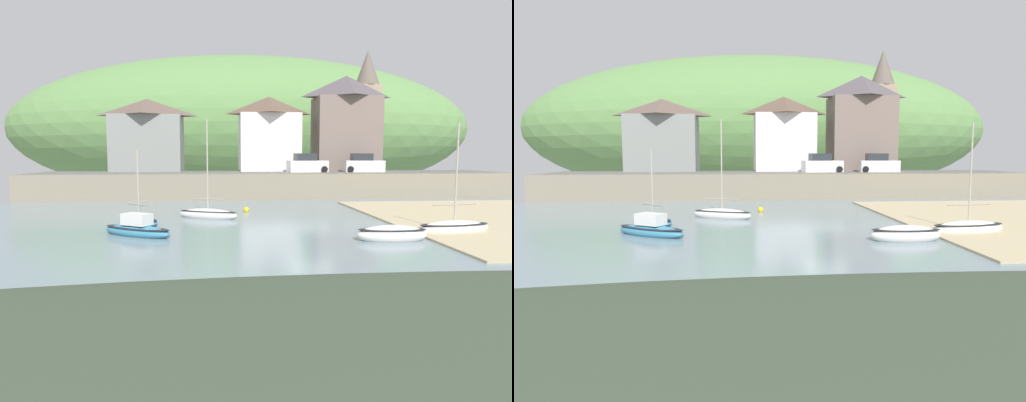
# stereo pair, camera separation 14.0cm
# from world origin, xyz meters

# --- Properties ---
(ground) EXTENTS (48.00, 41.00, 0.61)m
(ground) POSITION_xyz_m (1.40, -9.56, 0.16)
(ground) COLOR gray
(quay_seawall) EXTENTS (48.00, 9.40, 2.40)m
(quay_seawall) POSITION_xyz_m (0.00, 17.50, 1.36)
(quay_seawall) COLOR gray
(quay_seawall) RESTS_ON ground
(hillside_backdrop) EXTENTS (80.00, 44.00, 24.46)m
(hillside_backdrop) POSITION_xyz_m (-0.83, 55.20, 8.56)
(hillside_backdrop) COLOR #5F8D4C
(hillside_backdrop) RESTS_ON ground
(waterfront_building_left) EXTENTS (7.82, 6.03, 7.90)m
(waterfront_building_left) POSITION_xyz_m (-13.23, 25.20, 6.41)
(waterfront_building_left) COLOR gray
(waterfront_building_left) RESTS_ON ground
(waterfront_building_centre) EXTENTS (6.92, 5.82, 8.28)m
(waterfront_building_centre) POSITION_xyz_m (0.23, 25.20, 6.62)
(waterfront_building_centre) COLOR white
(waterfront_building_centre) RESTS_ON ground
(waterfront_building_right) EXTENTS (7.46, 5.07, 10.70)m
(waterfront_building_right) POSITION_xyz_m (9.11, 25.20, 7.85)
(waterfront_building_right) COLOR #75655D
(waterfront_building_right) RESTS_ON ground
(church_with_spire) EXTENTS (3.00, 3.00, 14.48)m
(church_with_spire) POSITION_xyz_m (12.86, 29.20, 9.85)
(church_with_spire) COLOR tan
(church_with_spire) RESTS_ON ground
(rowboat_small_beached) EXTENTS (3.59, 1.35, 1.00)m
(rowboat_small_beached) POSITION_xyz_m (3.12, -4.04, 0.30)
(rowboat_small_beached) COLOR silver
(rowboat_small_beached) RESTS_ON ground
(sailboat_tall_mast) EXTENTS (4.31, 3.34, 1.33)m
(sailboat_tall_mast) POSITION_xyz_m (-9.82, -1.57, 0.32)
(sailboat_tall_mast) COLOR teal
(sailboat_tall_mast) RESTS_ON ground
(dinghy_open_wooden) EXTENTS (3.29, 3.36, 4.69)m
(dinghy_open_wooden) POSITION_xyz_m (-10.41, 2.31, 0.22)
(dinghy_open_wooden) COLOR teal
(dinghy_open_wooden) RESTS_ON ground
(sailboat_blue_trim) EXTENTS (4.21, 2.52, 6.77)m
(sailboat_blue_trim) POSITION_xyz_m (-6.23, 4.52, 0.31)
(sailboat_blue_trim) COLOR silver
(sailboat_blue_trim) RESTS_ON ground
(sailboat_nearest_shore) EXTENTS (4.40, 1.92, 6.18)m
(sailboat_nearest_shore) POSITION_xyz_m (7.27, -2.37, 0.30)
(sailboat_nearest_shore) COLOR white
(sailboat_nearest_shore) RESTS_ON ground
(parked_car_near_slipway) EXTENTS (4.27, 2.16, 1.95)m
(parked_car_near_slipway) POSITION_xyz_m (3.74, 20.70, 3.20)
(parked_car_near_slipway) COLOR white
(parked_car_near_slipway) RESTS_ON ground
(parked_car_by_wall) EXTENTS (4.18, 1.90, 1.95)m
(parked_car_by_wall) POSITION_xyz_m (9.78, 20.70, 3.20)
(parked_car_by_wall) COLOR silver
(parked_car_by_wall) RESTS_ON ground
(mooring_buoy) EXTENTS (0.44, 0.44, 0.44)m
(mooring_buoy) POSITION_xyz_m (-3.44, 7.69, 0.13)
(mooring_buoy) COLOR yellow
(mooring_buoy) RESTS_ON ground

